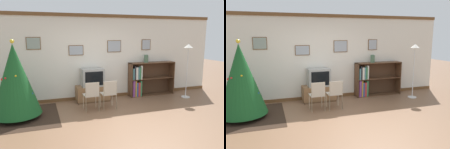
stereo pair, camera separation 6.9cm
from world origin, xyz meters
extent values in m
plane|color=brown|center=(0.00, 0.00, 0.00)|extent=(24.00, 24.00, 0.00)
cube|color=silver|center=(0.00, 2.25, 1.35)|extent=(8.64, 0.08, 2.70)
cube|color=brown|center=(0.00, 2.20, 2.65)|extent=(8.64, 0.03, 0.10)
cube|color=brown|center=(0.00, 2.20, 0.05)|extent=(8.64, 0.03, 0.10)
cube|color=brown|center=(-1.81, 2.20, 1.82)|extent=(0.40, 0.02, 0.36)
cube|color=gray|center=(-1.81, 2.19, 1.82)|extent=(0.37, 0.01, 0.32)
cube|color=brown|center=(-0.59, 2.20, 1.59)|extent=(0.45, 0.02, 0.31)
cube|color=#9EA8B2|center=(-0.59, 2.19, 1.59)|extent=(0.42, 0.01, 0.27)
cube|color=brown|center=(0.66, 2.20, 1.69)|extent=(0.47, 0.02, 0.38)
cube|color=#9EA8B2|center=(0.66, 2.19, 1.69)|extent=(0.43, 0.01, 0.34)
cube|color=brown|center=(1.82, 2.20, 1.73)|extent=(0.33, 0.02, 0.36)
cube|color=#9EA8B2|center=(1.82, 2.19, 1.73)|extent=(0.29, 0.01, 0.32)
cube|color=#332319|center=(-2.27, 1.14, 0.00)|extent=(1.98, 1.87, 0.01)
cylinder|color=maroon|center=(-2.27, 1.14, 0.06)|extent=(0.36, 0.36, 0.10)
cone|color=#195123|center=(-2.27, 1.14, 0.98)|extent=(1.18, 1.18, 1.75)
sphere|color=yellow|center=(-2.27, 1.14, 1.91)|extent=(0.10, 0.10, 0.10)
sphere|color=red|center=(-2.08, 1.28, 1.14)|extent=(0.04, 0.04, 0.04)
sphere|color=#1E4CB2|center=(-1.89, 1.01, 0.64)|extent=(0.04, 0.04, 0.04)
sphere|color=gold|center=(-2.07, 1.44, 0.77)|extent=(0.05, 0.05, 0.05)
sphere|color=red|center=(-2.54, 1.06, 1.02)|extent=(0.06, 0.06, 0.06)
sphere|color=red|center=(-2.45, 0.95, 1.06)|extent=(0.05, 0.05, 0.05)
sphere|color=gold|center=(-2.23, 0.90, 1.11)|extent=(0.05, 0.05, 0.05)
sphere|color=red|center=(-2.46, 1.59, 0.41)|extent=(0.04, 0.04, 0.04)
sphere|color=silver|center=(-2.15, 1.28, 1.30)|extent=(0.04, 0.04, 0.04)
cube|color=brown|center=(-0.15, 1.94, 0.03)|extent=(0.99, 0.47, 0.05)
cube|color=olive|center=(-0.15, 1.94, 0.27)|extent=(1.03, 0.49, 0.44)
cube|color=#9E9E99|center=(-0.15, 1.94, 0.76)|extent=(0.68, 0.47, 0.54)
cube|color=black|center=(-0.15, 1.71, 0.76)|extent=(0.55, 0.01, 0.42)
cube|color=#BCB29E|center=(-0.39, 1.12, 0.43)|extent=(0.40, 0.40, 0.02)
cube|color=#BCB29E|center=(-0.39, 0.93, 0.63)|extent=(0.35, 0.01, 0.38)
cylinder|color=beige|center=(-0.57, 1.30, 0.21)|extent=(0.02, 0.02, 0.42)
cylinder|color=beige|center=(-0.21, 1.30, 0.21)|extent=(0.02, 0.02, 0.42)
cylinder|color=beige|center=(-0.57, 0.94, 0.21)|extent=(0.02, 0.02, 0.42)
cylinder|color=beige|center=(-0.21, 0.94, 0.21)|extent=(0.02, 0.02, 0.42)
cylinder|color=beige|center=(-0.57, 0.94, 0.41)|extent=(0.02, 0.02, 0.82)
cylinder|color=beige|center=(-0.21, 0.94, 0.41)|extent=(0.02, 0.02, 0.82)
cube|color=#BCB29E|center=(0.10, 1.12, 0.43)|extent=(0.40, 0.40, 0.02)
cube|color=#BCB29E|center=(0.10, 0.93, 0.63)|extent=(0.35, 0.01, 0.38)
cylinder|color=beige|center=(-0.08, 1.30, 0.21)|extent=(0.02, 0.02, 0.42)
cylinder|color=beige|center=(0.28, 1.30, 0.21)|extent=(0.02, 0.02, 0.42)
cylinder|color=beige|center=(-0.08, 0.94, 0.21)|extent=(0.02, 0.02, 0.42)
cylinder|color=beige|center=(0.28, 0.94, 0.21)|extent=(0.02, 0.02, 0.42)
cylinder|color=beige|center=(-0.08, 0.94, 0.41)|extent=(0.02, 0.02, 0.82)
cylinder|color=beige|center=(0.28, 0.94, 0.41)|extent=(0.02, 0.02, 0.82)
cube|color=brown|center=(1.16, 2.01, 0.57)|extent=(0.02, 0.36, 1.14)
cube|color=brown|center=(2.76, 2.01, 0.57)|extent=(0.02, 0.36, 1.14)
cube|color=brown|center=(1.96, 2.01, 1.13)|extent=(1.62, 0.36, 0.02)
cube|color=brown|center=(1.96, 2.01, 0.01)|extent=(1.62, 0.36, 0.02)
cube|color=brown|center=(1.96, 2.01, 0.59)|extent=(1.58, 0.36, 0.02)
cube|color=#492F1E|center=(1.96, 2.19, 0.57)|extent=(1.62, 0.01, 1.14)
cube|color=#7A3D7F|center=(1.24, 1.96, 0.29)|extent=(0.08, 0.24, 0.54)
cube|color=gold|center=(1.31, 1.97, 0.28)|extent=(0.04, 0.27, 0.53)
cube|color=#2D4C93|center=(1.37, 1.97, 0.25)|extent=(0.05, 0.27, 0.47)
cube|color=#B73333|center=(1.43, 1.94, 0.26)|extent=(0.07, 0.21, 0.48)
cube|color=#337547|center=(1.50, 1.97, 0.28)|extent=(0.06, 0.25, 0.52)
cube|color=teal|center=(1.22, 1.96, 0.79)|extent=(0.04, 0.25, 0.37)
cube|color=#232328|center=(1.27, 1.94, 0.83)|extent=(0.04, 0.20, 0.45)
cube|color=silver|center=(1.34, 1.94, 0.80)|extent=(0.07, 0.20, 0.40)
cube|color=teal|center=(1.40, 1.95, 0.81)|extent=(0.04, 0.23, 0.41)
cube|color=#337547|center=(1.46, 1.94, 0.80)|extent=(0.05, 0.20, 0.40)
cube|color=silver|center=(1.51, 1.96, 0.83)|extent=(0.04, 0.23, 0.45)
cylinder|color=#47664C|center=(1.75, 2.04, 1.26)|extent=(0.14, 0.14, 0.25)
torus|color=#47664C|center=(1.75, 2.04, 1.38)|extent=(0.13, 0.13, 0.03)
cylinder|color=silver|center=(2.89, 1.34, 0.01)|extent=(0.28, 0.28, 0.03)
cylinder|color=silver|center=(2.89, 1.34, 0.84)|extent=(0.03, 0.03, 1.62)
cone|color=white|center=(2.89, 1.34, 1.71)|extent=(0.28, 0.28, 0.12)
camera|label=1|loc=(-1.71, -4.54, 2.06)|focal=35.00mm
camera|label=2|loc=(-1.64, -4.57, 2.06)|focal=35.00mm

